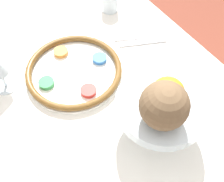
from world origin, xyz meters
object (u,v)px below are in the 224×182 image
seder_plate (74,71)px  cup_near (110,2)px  fruit_stand (161,108)px  coconut (164,105)px  orange_fruit (167,94)px

seder_plate → cup_near: bearing=128.8°
cup_near → fruit_stand: bearing=-18.3°
coconut → cup_near: 0.59m
seder_plate → fruit_stand: (0.29, 0.10, 0.09)m
seder_plate → coconut: coconut is taller
seder_plate → cup_near: 0.34m
orange_fruit → coconut: (0.03, -0.03, 0.01)m
fruit_stand → coconut: bearing=-45.4°
coconut → cup_near: bearing=159.7°
fruit_stand → coconut: size_ratio=2.07×
coconut → cup_near: size_ratio=1.46×
seder_plate → fruit_stand: bearing=19.0°
fruit_stand → cup_near: (-0.51, 0.17, -0.07)m
seder_plate → fruit_stand: size_ratio=1.35×
coconut → seder_plate: bearing=-168.0°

